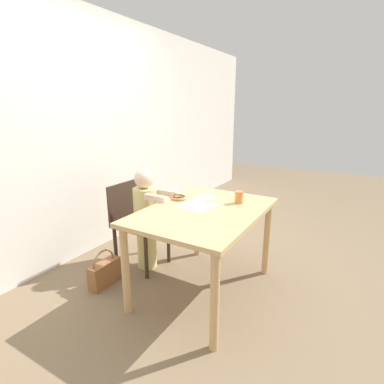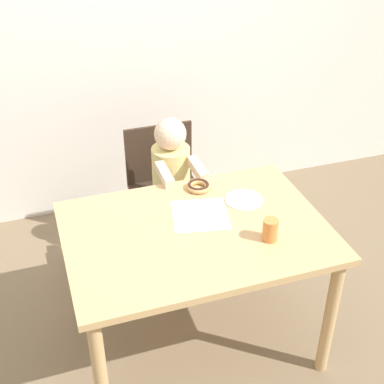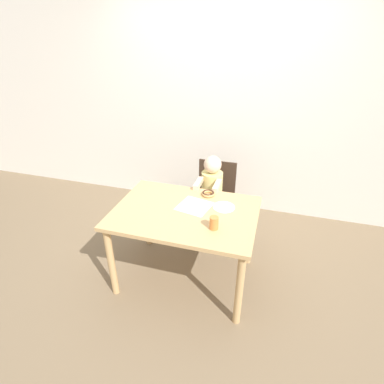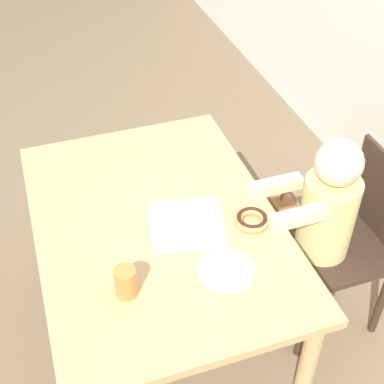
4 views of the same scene
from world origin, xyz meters
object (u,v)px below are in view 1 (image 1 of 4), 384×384
Objects in this scene: cup at (239,197)px; donut at (179,197)px; child_figure at (146,218)px; handbag at (105,272)px; chair at (137,222)px.

donut is at bearing 108.42° from cup.
child_figure is 0.61m from handbag.
cup reaches higher than chair.
child_figure is 7.92× the size of donut.
child_figure is at bearing 103.93° from cup.
chair reaches higher than handbag.
handbag is at bearing 136.00° from donut.
child_figure is 0.92m from cup.
cup is at bearing -55.95° from handbag.
child_figure reaches higher than donut.
cup is (0.21, -0.97, 0.35)m from chair.
chair is at bearing 102.22° from cup.
chair is 0.14m from child_figure.
handbag is at bearing 124.05° from cup.
child_figure reaches higher than cup.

